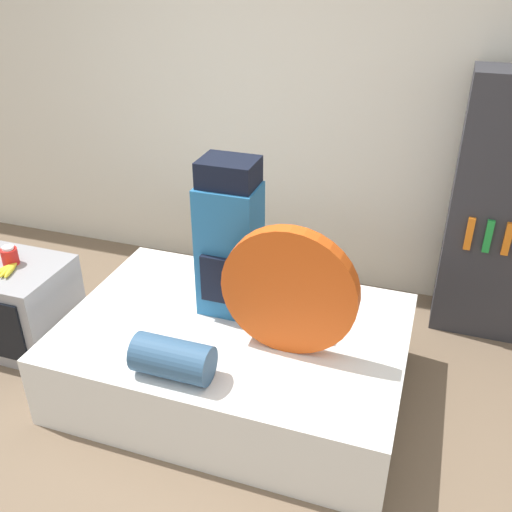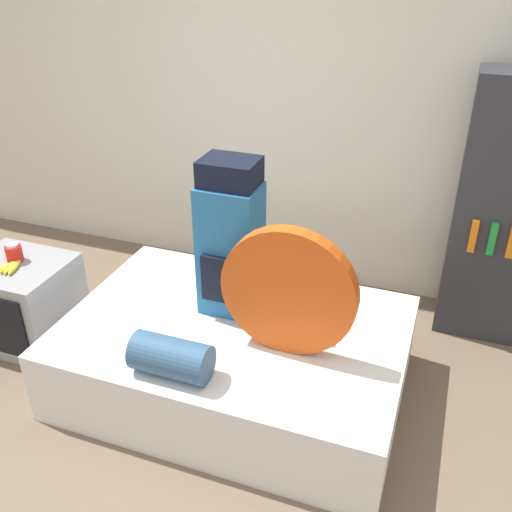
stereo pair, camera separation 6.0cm
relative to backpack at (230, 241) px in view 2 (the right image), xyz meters
name	(u,v)px [view 2 (the right image)]	position (x,y,z in m)	size (l,w,h in m)	color
ground_plane	(177,463)	(0.01, -0.77, -0.85)	(16.00, 16.00, 0.00)	brown
wall_back	(299,102)	(0.01, 1.21, 0.45)	(8.00, 0.05, 2.60)	silver
bed	(235,356)	(0.08, -0.15, -0.64)	(1.83, 1.25, 0.43)	white
backpack	(230,241)	(0.00, 0.00, 0.00)	(0.31, 0.28, 0.87)	#23669E
tent_bag	(289,292)	(0.40, -0.24, -0.08)	(0.68, 0.08, 0.68)	#D14C14
sleeping_roll	(171,357)	(-0.06, -0.62, -0.33)	(0.38, 0.19, 0.19)	#33567A
television	(23,302)	(-1.33, -0.19, -0.58)	(0.59, 0.54, 0.55)	#939399
canister	(14,253)	(-1.35, -0.15, -0.25)	(0.10, 0.10, 0.12)	red
banana_bunch	(11,267)	(-1.31, -0.24, -0.29)	(0.13, 0.17, 0.03)	yellow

